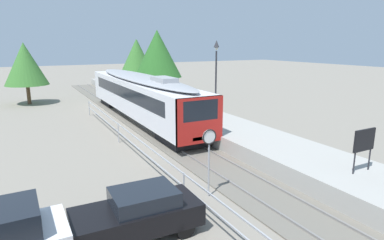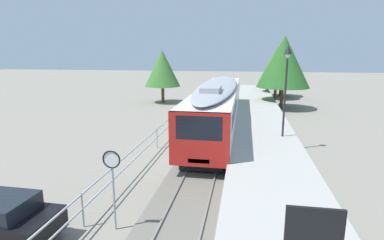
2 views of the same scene
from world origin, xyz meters
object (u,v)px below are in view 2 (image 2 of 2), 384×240
at_px(platform_notice_board, 314,230).
at_px(commuter_train, 218,103).
at_px(speed_limit_sign, 112,170).
at_px(platform_lamp_mid_platform, 286,74).

bearing_deg(platform_notice_board, commuter_train, 101.86).
xyz_separation_m(commuter_train, speed_limit_sign, (-2.17, -14.12, -0.02)).
xyz_separation_m(platform_lamp_mid_platform, platform_notice_board, (-0.80, -12.41, -2.44)).
distance_m(platform_lamp_mid_platform, speed_limit_sign, 12.02).
height_order(platform_lamp_mid_platform, platform_notice_board, platform_lamp_mid_platform).
height_order(commuter_train, platform_notice_board, commuter_train).
bearing_deg(platform_lamp_mid_platform, platform_notice_board, -93.71).
relative_size(platform_lamp_mid_platform, speed_limit_sign, 1.91).
distance_m(commuter_train, platform_notice_board, 17.07).
distance_m(commuter_train, platform_lamp_mid_platform, 6.57).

